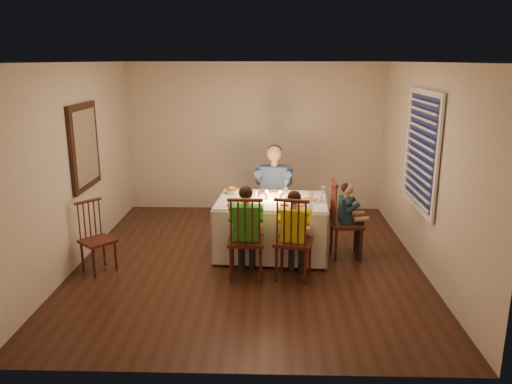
{
  "coord_description": "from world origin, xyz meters",
  "views": [
    {
      "loc": [
        0.28,
        -6.26,
        2.63
      ],
      "look_at": [
        0.09,
        0.15,
        0.93
      ],
      "focal_mm": 35.0,
      "sensor_mm": 36.0,
      "label": 1
    }
  ],
  "objects_px": {
    "chair_end": "(345,256)",
    "adult": "(273,235)",
    "dining_table": "(272,215)",
    "chair_near_right": "(293,277)",
    "chair_adult": "(273,235)",
    "chair_near_left": "(246,276)",
    "child_teal": "(345,256)",
    "chair_extra": "(100,271)",
    "serving_bowl": "(233,191)",
    "child_green": "(246,276)",
    "child_yellow": "(293,277)"
  },
  "relations": [
    {
      "from": "chair_adult",
      "to": "child_yellow",
      "type": "relative_size",
      "value": 0.95
    },
    {
      "from": "serving_bowl",
      "to": "chair_near_right",
      "type": "bearing_deg",
      "value": -53.11
    },
    {
      "from": "chair_end",
      "to": "adult",
      "type": "xyz_separation_m",
      "value": [
        -0.99,
        0.86,
        0.0
      ]
    },
    {
      "from": "chair_end",
      "to": "child_green",
      "type": "relative_size",
      "value": 0.91
    },
    {
      "from": "chair_extra",
      "to": "dining_table",
      "type": "bearing_deg",
      "value": -31.47
    },
    {
      "from": "chair_extra",
      "to": "serving_bowl",
      "type": "bearing_deg",
      "value": -17.93
    },
    {
      "from": "chair_end",
      "to": "child_yellow",
      "type": "xyz_separation_m",
      "value": [
        -0.75,
        -0.71,
        0.0
      ]
    },
    {
      "from": "chair_adult",
      "to": "child_green",
      "type": "height_order",
      "value": "child_green"
    },
    {
      "from": "chair_near_right",
      "to": "serving_bowl",
      "type": "xyz_separation_m",
      "value": [
        -0.82,
        1.1,
        0.81
      ]
    },
    {
      "from": "dining_table",
      "to": "chair_end",
      "type": "relative_size",
      "value": 1.47
    },
    {
      "from": "chair_near_right",
      "to": "chair_end",
      "type": "xyz_separation_m",
      "value": [
        0.75,
        0.71,
        0.0
      ]
    },
    {
      "from": "child_teal",
      "to": "chair_adult",
      "type": "bearing_deg",
      "value": 46.22
    },
    {
      "from": "dining_table",
      "to": "child_green",
      "type": "relative_size",
      "value": 1.34
    },
    {
      "from": "chair_near_right",
      "to": "child_green",
      "type": "xyz_separation_m",
      "value": [
        -0.58,
        0.02,
        0.0
      ]
    },
    {
      "from": "chair_near_left",
      "to": "child_yellow",
      "type": "distance_m",
      "value": 0.59
    },
    {
      "from": "child_green",
      "to": "dining_table",
      "type": "bearing_deg",
      "value": -112.48
    },
    {
      "from": "chair_adult",
      "to": "dining_table",
      "type": "bearing_deg",
      "value": -86.62
    },
    {
      "from": "chair_adult",
      "to": "chair_extra",
      "type": "relative_size",
      "value": 1.17
    },
    {
      "from": "chair_near_right",
      "to": "child_teal",
      "type": "height_order",
      "value": "chair_near_right"
    },
    {
      "from": "chair_near_right",
      "to": "adult",
      "type": "distance_m",
      "value": 1.59
    },
    {
      "from": "chair_extra",
      "to": "serving_bowl",
      "type": "distance_m",
      "value": 2.08
    },
    {
      "from": "chair_near_left",
      "to": "chair_end",
      "type": "distance_m",
      "value": 1.51
    },
    {
      "from": "chair_end",
      "to": "adult",
      "type": "bearing_deg",
      "value": 46.22
    },
    {
      "from": "chair_near_right",
      "to": "child_yellow",
      "type": "relative_size",
      "value": 0.95
    },
    {
      "from": "chair_end",
      "to": "serving_bowl",
      "type": "xyz_separation_m",
      "value": [
        -1.57,
        0.38,
        0.81
      ]
    },
    {
      "from": "chair_near_right",
      "to": "chair_extra",
      "type": "distance_m",
      "value": 2.48
    },
    {
      "from": "chair_adult",
      "to": "child_yellow",
      "type": "distance_m",
      "value": 1.59
    },
    {
      "from": "chair_end",
      "to": "serving_bowl",
      "type": "relative_size",
      "value": 4.76
    },
    {
      "from": "child_yellow",
      "to": "serving_bowl",
      "type": "relative_size",
      "value": 5.01
    },
    {
      "from": "dining_table",
      "to": "chair_near_right",
      "type": "bearing_deg",
      "value": -67.43
    },
    {
      "from": "chair_adult",
      "to": "serving_bowl",
      "type": "distance_m",
      "value": 1.11
    },
    {
      "from": "child_teal",
      "to": "serving_bowl",
      "type": "xyz_separation_m",
      "value": [
        -1.57,
        0.38,
        0.81
      ]
    },
    {
      "from": "chair_extra",
      "to": "serving_bowl",
      "type": "xyz_separation_m",
      "value": [
        1.65,
        0.96,
        0.81
      ]
    },
    {
      "from": "chair_end",
      "to": "child_teal",
      "type": "xyz_separation_m",
      "value": [
        0.0,
        0.0,
        0.0
      ]
    },
    {
      "from": "chair_near_left",
      "to": "adult",
      "type": "height_order",
      "value": "adult"
    },
    {
      "from": "chair_adult",
      "to": "chair_end",
      "type": "relative_size",
      "value": 1.0
    },
    {
      "from": "dining_table",
      "to": "serving_bowl",
      "type": "distance_m",
      "value": 0.68
    },
    {
      "from": "dining_table",
      "to": "chair_near_right",
      "type": "xyz_separation_m",
      "value": [
        0.27,
        -0.8,
        -0.56
      ]
    },
    {
      "from": "serving_bowl",
      "to": "chair_end",
      "type": "bearing_deg",
      "value": -13.68
    },
    {
      "from": "chair_extra",
      "to": "adult",
      "type": "relative_size",
      "value": 0.66
    },
    {
      "from": "chair_end",
      "to": "child_teal",
      "type": "relative_size",
      "value": 1.03
    },
    {
      "from": "chair_near_left",
      "to": "chair_near_right",
      "type": "bearing_deg",
      "value": 178.01
    },
    {
      "from": "chair_end",
      "to": "serving_bowl",
      "type": "distance_m",
      "value": 1.81
    },
    {
      "from": "chair_near_left",
      "to": "child_teal",
      "type": "relative_size",
      "value": 1.03
    },
    {
      "from": "dining_table",
      "to": "child_yellow",
      "type": "bearing_deg",
      "value": -67.43
    },
    {
      "from": "child_teal",
      "to": "dining_table",
      "type": "bearing_deg",
      "value": 82.67
    },
    {
      "from": "dining_table",
      "to": "adult",
      "type": "distance_m",
      "value": 0.96
    },
    {
      "from": "chair_near_right",
      "to": "child_yellow",
      "type": "height_order",
      "value": "child_yellow"
    },
    {
      "from": "chair_near_left",
      "to": "dining_table",
      "type": "bearing_deg",
      "value": -112.48
    },
    {
      "from": "adult",
      "to": "chair_end",
      "type": "bearing_deg",
      "value": -35.28
    }
  ]
}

